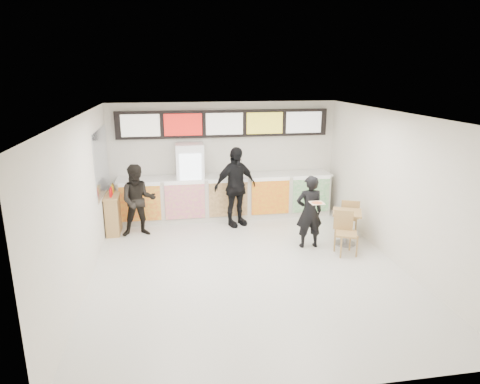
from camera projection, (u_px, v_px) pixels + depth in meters
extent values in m
plane|color=beige|center=(248.00, 267.00, 8.48)|extent=(7.00, 7.00, 0.00)
plane|color=white|center=(248.00, 115.00, 7.67)|extent=(7.00, 7.00, 0.00)
plane|color=silver|center=(224.00, 159.00, 11.40)|extent=(6.00, 0.00, 6.00)
plane|color=silver|center=(82.00, 203.00, 7.60)|extent=(0.00, 7.00, 7.00)
plane|color=silver|center=(395.00, 188.00, 8.54)|extent=(0.00, 7.00, 7.00)
cube|color=silver|center=(226.00, 197.00, 11.27)|extent=(5.50, 0.70, 1.10)
cube|color=silver|center=(226.00, 176.00, 11.12)|extent=(5.56, 0.76, 0.04)
cube|color=red|center=(140.00, 204.00, 10.55)|extent=(0.99, 0.02, 0.90)
cube|color=#D22E94|center=(185.00, 201.00, 10.72)|extent=(0.99, 0.02, 0.90)
cube|color=brown|center=(228.00, 199.00, 10.90)|extent=(0.99, 0.02, 0.90)
cube|color=yellow|center=(270.00, 197.00, 11.07)|extent=(0.99, 0.02, 0.90)
cube|color=#238F3A|center=(311.00, 195.00, 11.24)|extent=(0.99, 0.02, 0.90)
cube|color=black|center=(224.00, 124.00, 11.06)|extent=(5.50, 0.12, 0.70)
cube|color=white|center=(140.00, 126.00, 10.66)|extent=(0.95, 0.02, 0.55)
cube|color=red|center=(183.00, 125.00, 10.83)|extent=(0.95, 0.02, 0.55)
cube|color=white|center=(225.00, 124.00, 11.00)|extent=(0.95, 0.02, 0.55)
cube|color=yellow|center=(265.00, 123.00, 11.16)|extent=(0.95, 0.02, 0.55)
cube|color=white|center=(304.00, 122.00, 11.33)|extent=(0.95, 0.02, 0.55)
cube|color=white|center=(190.00, 182.00, 11.02)|extent=(0.70, 0.65, 2.00)
cube|color=white|center=(191.00, 183.00, 10.69)|extent=(0.54, 0.02, 1.50)
cylinder|color=#1A8618|center=(183.00, 206.00, 10.85)|extent=(0.07, 0.07, 0.22)
cylinder|color=orange|center=(189.00, 206.00, 10.88)|extent=(0.07, 0.07, 0.22)
cylinder|color=red|center=(194.00, 206.00, 10.90)|extent=(0.07, 0.07, 0.22)
cylinder|color=#163BAC|center=(200.00, 205.00, 10.92)|extent=(0.07, 0.07, 0.22)
cylinder|color=orange|center=(183.00, 192.00, 10.75)|extent=(0.07, 0.07, 0.22)
cylinder|color=red|center=(188.00, 192.00, 10.77)|extent=(0.07, 0.07, 0.22)
cylinder|color=#163BAC|center=(194.00, 191.00, 10.79)|extent=(0.07, 0.07, 0.22)
cylinder|color=#1A8618|center=(199.00, 191.00, 10.82)|extent=(0.07, 0.07, 0.22)
cylinder|color=red|center=(182.00, 177.00, 10.65)|extent=(0.07, 0.07, 0.22)
cylinder|color=#163BAC|center=(188.00, 177.00, 10.67)|extent=(0.07, 0.07, 0.22)
cylinder|color=#1A8618|center=(194.00, 177.00, 10.69)|extent=(0.07, 0.07, 0.22)
cylinder|color=orange|center=(199.00, 177.00, 10.71)|extent=(0.07, 0.07, 0.22)
cylinder|color=#163BAC|center=(182.00, 162.00, 10.54)|extent=(0.07, 0.07, 0.22)
cylinder|color=#1A8618|center=(187.00, 162.00, 10.57)|extent=(0.07, 0.07, 0.22)
cylinder|color=orange|center=(193.00, 162.00, 10.59)|extent=(0.07, 0.07, 0.22)
cylinder|color=red|center=(199.00, 162.00, 10.61)|extent=(0.07, 0.07, 0.22)
cube|color=#B2B7BF|center=(102.00, 161.00, 9.86)|extent=(0.01, 2.00, 1.50)
imported|color=black|center=(309.00, 212.00, 9.28)|extent=(0.59, 0.39, 1.62)
imported|color=black|center=(138.00, 201.00, 9.94)|extent=(0.87, 0.70, 1.71)
imported|color=black|center=(235.00, 187.00, 10.58)|extent=(1.27, 0.90, 1.99)
cube|color=beige|center=(317.00, 203.00, 8.76)|extent=(0.28, 0.28, 0.01)
cone|color=#CC7233|center=(317.00, 202.00, 8.76)|extent=(0.36, 0.36, 0.02)
cube|color=#A17E49|center=(347.00, 213.00, 9.43)|extent=(0.81, 0.81, 0.04)
cylinder|color=gray|center=(346.00, 229.00, 9.53)|extent=(0.08, 0.08, 0.74)
cylinder|color=gray|center=(345.00, 243.00, 9.63)|extent=(0.45, 0.45, 0.03)
cube|color=#A17E49|center=(346.00, 234.00, 8.98)|extent=(0.56, 0.56, 0.04)
cube|color=#A17E49|center=(343.00, 220.00, 9.10)|extent=(0.39, 0.19, 0.43)
cube|color=#A17E49|center=(346.00, 217.00, 10.03)|extent=(0.56, 0.56, 0.04)
cube|color=#A17E49|center=(350.00, 210.00, 9.78)|extent=(0.39, 0.19, 0.43)
cube|color=#A17E49|center=(114.00, 214.00, 10.23)|extent=(0.30, 0.80, 0.90)
cube|color=#A17E49|center=(112.00, 196.00, 10.10)|extent=(0.34, 0.84, 0.04)
cylinder|color=red|center=(110.00, 194.00, 9.86)|extent=(0.06, 0.06, 0.18)
cylinder|color=red|center=(111.00, 192.00, 10.02)|extent=(0.06, 0.06, 0.18)
cylinder|color=yellow|center=(112.00, 190.00, 10.18)|extent=(0.06, 0.06, 0.18)
cylinder|color=brown|center=(113.00, 188.00, 10.34)|extent=(0.06, 0.06, 0.18)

